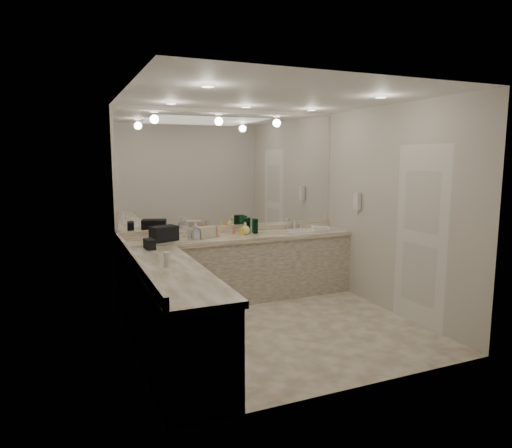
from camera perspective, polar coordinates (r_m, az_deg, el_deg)
name	(u,v)px	position (r m, az deg, el deg)	size (l,w,h in m)	color
floor	(277,328)	(5.40, 2.68, -12.87)	(3.20, 3.20, 0.00)	beige
ceiling	(279,96)	(5.07, 2.89, 15.65)	(3.20, 3.20, 0.00)	white
wall_back	(232,204)	(6.45, -3.05, 2.52)	(3.20, 0.02, 2.60)	beige
wall_left	(131,225)	(4.61, -15.40, -0.12)	(0.02, 3.00, 2.60)	beige
wall_right	(393,210)	(5.95, 16.79, 1.68)	(0.02, 3.00, 2.60)	beige
vanity_back_base	(240,269)	(6.33, -2.05, -5.69)	(3.20, 0.60, 0.84)	beige
vanity_back_top	(240,237)	(6.22, -2.04, -1.69)	(3.20, 0.64, 0.06)	#F2E8CE
vanity_left_base	(170,317)	(4.59, -10.65, -11.35)	(0.60, 2.40, 0.84)	beige
vanity_left_top	(170,272)	(4.46, -10.68, -5.89)	(0.64, 2.42, 0.06)	#F2E8CE
backsplash_back	(232,229)	(6.48, -2.97, -0.57)	(3.20, 0.04, 0.10)	#F2E8CE
backsplash_left	(134,260)	(4.68, -14.99, -4.35)	(0.04, 3.00, 0.10)	#F2E8CE
mirror_back	(232,170)	(6.41, -3.05, 6.74)	(3.12, 0.01, 1.55)	white
mirror_left	(130,176)	(4.57, -15.48, 5.79)	(0.01, 2.92, 1.55)	white
sink	(301,231)	(6.62, 5.62, -0.89)	(0.44, 0.44, 0.03)	white
faucet	(294,224)	(6.79, 4.77, 0.00)	(0.24, 0.16, 0.14)	silver
wall_phone	(357,201)	(6.47, 12.53, 2.80)	(0.06, 0.10, 0.24)	white
door	(420,236)	(5.60, 19.85, -1.44)	(0.02, 0.82, 2.10)	white
black_toiletry_bag	(164,234)	(5.88, -11.43, -1.23)	(0.32, 0.20, 0.18)	black
black_bag_spill	(150,244)	(5.42, -13.16, -2.49)	(0.09, 0.21, 0.11)	black
cream_cosmetic_case	(205,232)	(6.04, -6.38, -1.05)	(0.25, 0.15, 0.14)	beige
hand_towel	(321,228)	(6.78, 8.09, -0.50)	(0.25, 0.17, 0.04)	white
lotion_left	(167,259)	(4.53, -11.12, -4.32)	(0.06, 0.06, 0.15)	white
soap_bottle_a	(195,229)	(6.06, -7.61, -0.68)	(0.09, 0.09, 0.22)	white
soap_bottle_b	(196,233)	(5.92, -7.50, -1.09)	(0.08, 0.08, 0.18)	#B6B6CF
soap_bottle_c	(245,228)	(6.26, -1.36, -0.53)	(0.13, 0.13, 0.17)	#FFE492
green_bottle_0	(246,226)	(6.35, -1.24, -0.22)	(0.07, 0.07, 0.21)	#115533
green_bottle_1	(256,226)	(6.33, -0.04, -0.29)	(0.07, 0.07, 0.21)	#115533
green_bottle_2	(254,226)	(6.41, -0.19, -0.21)	(0.07, 0.07, 0.20)	#115533
green_bottle_3	(248,225)	(6.39, -1.01, -0.16)	(0.07, 0.07, 0.22)	#115533
green_bottle_4	(247,226)	(6.33, -1.16, -0.28)	(0.07, 0.07, 0.21)	#115533
amenity_bottle_0	(216,233)	(6.21, -5.08, -1.10)	(0.06, 0.06, 0.07)	#E0B28C
amenity_bottle_1	(218,231)	(6.14, -4.75, -0.89)	(0.06, 0.06, 0.14)	#E0B28C
amenity_bottle_2	(242,232)	(6.15, -1.79, -0.99)	(0.06, 0.06, 0.11)	#F2D84C
amenity_bottle_3	(184,234)	(6.10, -9.05, -1.30)	(0.04, 0.04, 0.08)	white
amenity_bottle_4	(208,233)	(6.12, -5.98, -1.08)	(0.05, 0.05, 0.11)	#9966B2
amenity_bottle_5	(190,233)	(6.10, -8.30, -1.15)	(0.06, 0.06, 0.11)	silver
amenity_bottle_6	(210,231)	(6.22, -5.75, -0.84)	(0.04, 0.04, 0.13)	#E0B28C
amenity_bottle_7	(247,231)	(6.30, -1.16, -0.89)	(0.04, 0.04, 0.08)	#9966B2
amenity_bottle_8	(234,230)	(6.34, -2.81, -0.78)	(0.04, 0.04, 0.10)	#E57F66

